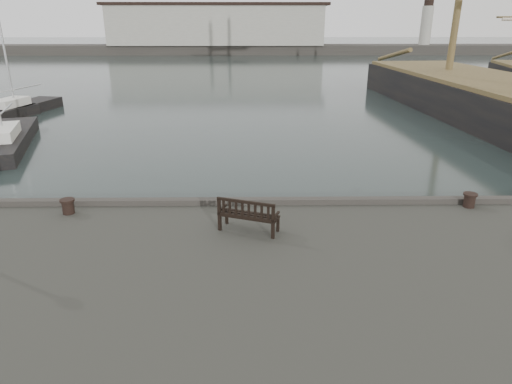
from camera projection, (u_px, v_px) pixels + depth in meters
ground at (274, 245)px, 15.42m from camera, size 400.00×400.00×0.00m
breakwater at (232, 34)px, 99.90m from camera, size 140.00×9.50×12.20m
bench at (248, 221)px, 12.71m from camera, size 1.77×1.13×0.96m
bollard_left at (68, 206)px, 13.92m from camera, size 0.46×0.46×0.46m
bollard_right at (470, 200)px, 14.40m from camera, size 0.55×0.55×0.46m
yacht_c at (7, 143)px, 27.25m from camera, size 5.28×10.34×13.49m
yacht_d at (20, 112)px, 36.60m from camera, size 3.95×8.81×10.87m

